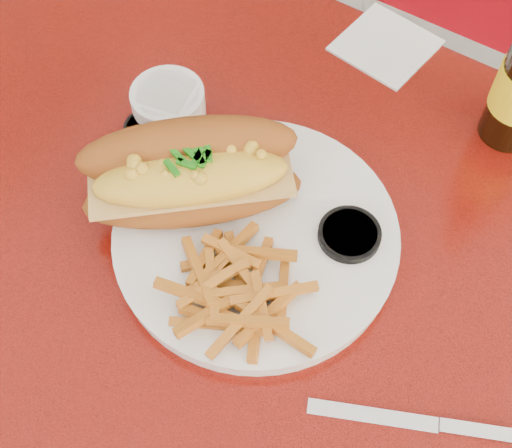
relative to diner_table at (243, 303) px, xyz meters
The scene contains 12 objects.
ground 0.61m from the diner_table, ahead, with size 8.00×8.00×0.00m, color beige.
diner_table is the anchor object (origin of this frame).
booth_bench_far 0.87m from the diner_table, 90.00° to the left, with size 1.20×0.51×0.90m.
dinner_plate 0.17m from the diner_table, 20.92° to the left, with size 0.36×0.36×0.02m.
mac_hoagie 0.24m from the diner_table, behind, with size 0.25×0.24×0.10m.
fries_pile 0.21m from the diner_table, 55.21° to the right, with size 0.12×0.11×0.04m, color orange, non-canonical shape.
fork 0.20m from the diner_table, 11.19° to the right, with size 0.03×0.14×0.00m.
gravy_ramekin 0.27m from the diner_table, 149.78° to the left, with size 0.10×0.10×0.05m.
sauce_cup_left 0.25m from the diner_table, 161.69° to the left, with size 0.06×0.06×0.03m.
sauce_cup_right 0.21m from the diner_table, 28.07° to the left, with size 0.07×0.07×0.03m.
knife 0.32m from the diner_table, 15.39° to the right, with size 0.18×0.09×0.01m.
paper_napkin 0.38m from the diner_table, 90.29° to the left, with size 0.11×0.11×0.00m, color white.
Camera 1 is at (0.22, -0.32, 1.44)m, focal length 50.00 mm.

